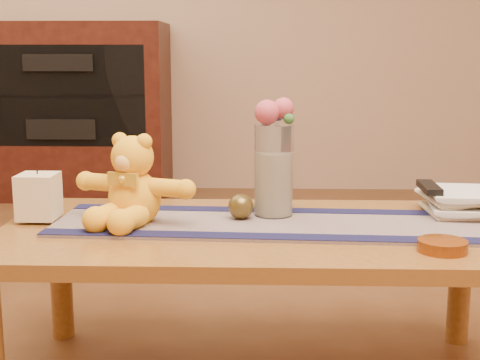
{
  "coord_description": "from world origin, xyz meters",
  "views": [
    {
      "loc": [
        0.01,
        -1.77,
        0.92
      ],
      "look_at": [
        -0.05,
        0.0,
        0.58
      ],
      "focal_mm": 50.31,
      "sensor_mm": 36.0,
      "label": 1
    }
  ],
  "objects_px": {
    "pillar_candle": "(39,196)",
    "amber_dish": "(442,246)",
    "teddy_bear": "(134,180)",
    "glass_vase": "(274,170)",
    "book_bottom": "(427,212)",
    "bronze_ball": "(241,206)",
    "tv_remote": "(429,187)"
  },
  "relations": [
    {
      "from": "teddy_bear",
      "to": "tv_remote",
      "type": "xyz_separation_m",
      "value": [
        0.83,
        0.12,
        -0.04
      ]
    },
    {
      "from": "book_bottom",
      "to": "pillar_candle",
      "type": "bearing_deg",
      "value": -176.01
    },
    {
      "from": "teddy_bear",
      "to": "book_bottom",
      "type": "xyz_separation_m",
      "value": [
        0.83,
        0.13,
        -0.11
      ]
    },
    {
      "from": "pillar_candle",
      "to": "amber_dish",
      "type": "height_order",
      "value": "pillar_candle"
    },
    {
      "from": "teddy_bear",
      "to": "bronze_ball",
      "type": "relative_size",
      "value": 4.82
    },
    {
      "from": "pillar_candle",
      "to": "book_bottom",
      "type": "bearing_deg",
      "value": 5.29
    },
    {
      "from": "pillar_candle",
      "to": "amber_dish",
      "type": "xyz_separation_m",
      "value": [
        1.05,
        -0.26,
        -0.06
      ]
    },
    {
      "from": "bronze_ball",
      "to": "amber_dish",
      "type": "bearing_deg",
      "value": -29.21
    },
    {
      "from": "pillar_candle",
      "to": "bronze_ball",
      "type": "relative_size",
      "value": 1.79
    },
    {
      "from": "teddy_bear",
      "to": "glass_vase",
      "type": "bearing_deg",
      "value": 32.64
    },
    {
      "from": "bronze_ball",
      "to": "glass_vase",
      "type": "bearing_deg",
      "value": 27.94
    },
    {
      "from": "teddy_bear",
      "to": "glass_vase",
      "type": "relative_size",
      "value": 1.31
    },
    {
      "from": "pillar_candle",
      "to": "book_bottom",
      "type": "xyz_separation_m",
      "value": [
        1.11,
        0.1,
        -0.06
      ]
    },
    {
      "from": "bronze_ball",
      "to": "book_bottom",
      "type": "relative_size",
      "value": 0.32
    },
    {
      "from": "pillar_candle",
      "to": "book_bottom",
      "type": "relative_size",
      "value": 0.57
    },
    {
      "from": "teddy_bear",
      "to": "pillar_candle",
      "type": "distance_m",
      "value": 0.28
    },
    {
      "from": "glass_vase",
      "to": "tv_remote",
      "type": "height_order",
      "value": "glass_vase"
    },
    {
      "from": "pillar_candle",
      "to": "tv_remote",
      "type": "distance_m",
      "value": 1.11
    },
    {
      "from": "book_bottom",
      "to": "teddy_bear",
      "type": "bearing_deg",
      "value": -172.65
    },
    {
      "from": "pillar_candle",
      "to": "teddy_bear",
      "type": "bearing_deg",
      "value": -4.98
    },
    {
      "from": "bronze_ball",
      "to": "amber_dish",
      "type": "distance_m",
      "value": 0.56
    },
    {
      "from": "book_bottom",
      "to": "amber_dish",
      "type": "bearing_deg",
      "value": -99.37
    },
    {
      "from": "glass_vase",
      "to": "amber_dish",
      "type": "bearing_deg",
      "value": -39.03
    },
    {
      "from": "teddy_bear",
      "to": "amber_dish",
      "type": "bearing_deg",
      "value": 3.36
    },
    {
      "from": "bronze_ball",
      "to": "amber_dish",
      "type": "xyz_separation_m",
      "value": [
        0.49,
        -0.27,
        -0.03
      ]
    },
    {
      "from": "tv_remote",
      "to": "amber_dish",
      "type": "bearing_deg",
      "value": -96.55
    },
    {
      "from": "pillar_candle",
      "to": "bronze_ball",
      "type": "height_order",
      "value": "pillar_candle"
    },
    {
      "from": "teddy_bear",
      "to": "amber_dish",
      "type": "relative_size",
      "value": 2.88
    },
    {
      "from": "book_bottom",
      "to": "tv_remote",
      "type": "bearing_deg",
      "value": -93.0
    },
    {
      "from": "teddy_bear",
      "to": "amber_dish",
      "type": "height_order",
      "value": "teddy_bear"
    },
    {
      "from": "bronze_ball",
      "to": "book_bottom",
      "type": "distance_m",
      "value": 0.55
    },
    {
      "from": "teddy_bear",
      "to": "pillar_candle",
      "type": "bearing_deg",
      "value": -164.62
    }
  ]
}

